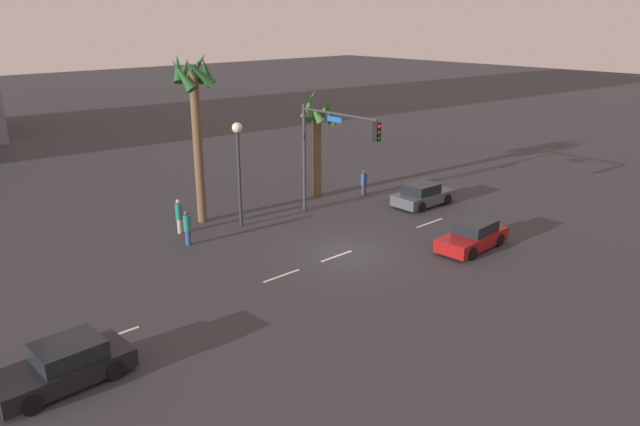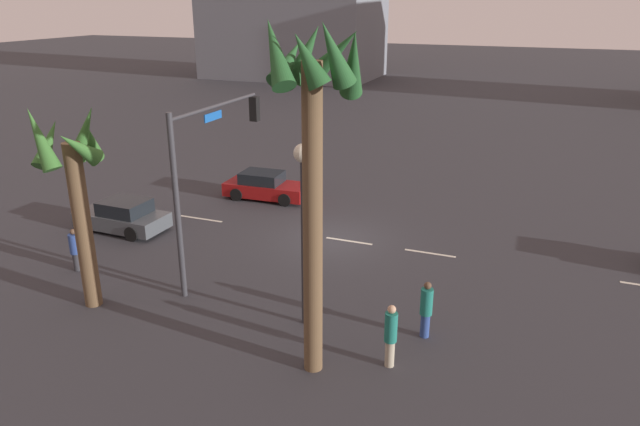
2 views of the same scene
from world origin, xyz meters
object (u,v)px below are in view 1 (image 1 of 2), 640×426
car_0 (423,195)px  pedestrian_0 (187,227)px  streetlamp (238,154)px  pedestrian_1 (364,182)px  pedestrian_2 (179,215)px  palm_tree_1 (195,102)px  car_2 (473,236)px  traffic_signal (328,144)px  palm_tree_0 (317,128)px  car_1 (65,365)px

car_0 → pedestrian_0: (-14.11, 3.75, 0.32)m
streetlamp → pedestrian_1: (9.37, -0.39, -3.21)m
pedestrian_2 → streetlamp: bearing=-22.4°
pedestrian_2 → palm_tree_1: (1.89, 0.81, 5.72)m
car_2 → pedestrian_2: 15.26m
car_0 → streetlamp: size_ratio=0.70×
traffic_signal → pedestrian_1: traffic_signal is taller
streetlamp → palm_tree_0: 7.21m
traffic_signal → palm_tree_0: 4.44m
pedestrian_0 → palm_tree_1: size_ratio=0.19×
traffic_signal → palm_tree_1: 7.51m
car_1 → palm_tree_1: bearing=42.6°
palm_tree_0 → palm_tree_1: size_ratio=0.72×
streetlamp → pedestrian_0: 4.84m
streetlamp → palm_tree_1: 3.58m
car_0 → palm_tree_0: palm_tree_0 is taller
pedestrian_2 → palm_tree_0: 10.69m
pedestrian_0 → pedestrian_2: (0.58, 1.85, 0.04)m
traffic_signal → pedestrian_1: (4.84, 1.77, -3.47)m
pedestrian_2 → palm_tree_1: palm_tree_1 is taller
pedestrian_1 → palm_tree_1: 12.34m
car_1 → palm_tree_1: 16.85m
pedestrian_1 → palm_tree_0: 4.66m
car_1 → pedestrian_2: pedestrian_2 is taller
palm_tree_0 → streetlamp: bearing=-168.0°
pedestrian_0 → car_0: bearing=-14.9°
car_0 → streetlamp: 11.81m
streetlamp → traffic_signal: bearing=-25.5°
streetlamp → palm_tree_1: (-1.19, 2.08, 2.65)m
traffic_signal → car_0: bearing=-20.2°
pedestrian_2 → pedestrian_0: bearing=-107.5°
pedestrian_0 → palm_tree_0: (10.71, 2.08, 3.47)m
car_2 → streetlamp: (-6.60, 10.52, 3.43)m
pedestrian_0 → palm_tree_0: 11.45m
streetlamp → palm_tree_1: bearing=119.9°
car_2 → streetlamp: streetlamp is taller
car_0 → palm_tree_1: 14.61m
traffic_signal → pedestrian_1: 6.22m
car_2 → pedestrian_2: size_ratio=2.27×
car_0 → pedestrian_2: size_ratio=2.14×
car_0 → pedestrian_2: pedestrian_2 is taller
streetlamp → pedestrian_2: 4.53m
traffic_signal → palm_tree_1: (-5.72, 4.24, 2.40)m
car_0 → car_2: 7.29m
car_2 → car_0: bearing=58.2°
car_2 → pedestrian_2: bearing=129.4°
car_1 → pedestrian_2: bearing=45.4°
car_0 → palm_tree_1: (-11.64, 6.41, 6.08)m
traffic_signal → palm_tree_1: size_ratio=0.67×
palm_tree_1 → pedestrian_2: bearing=-156.8°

